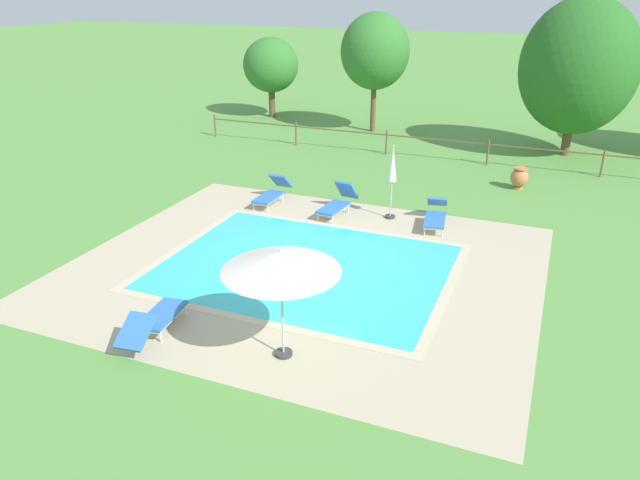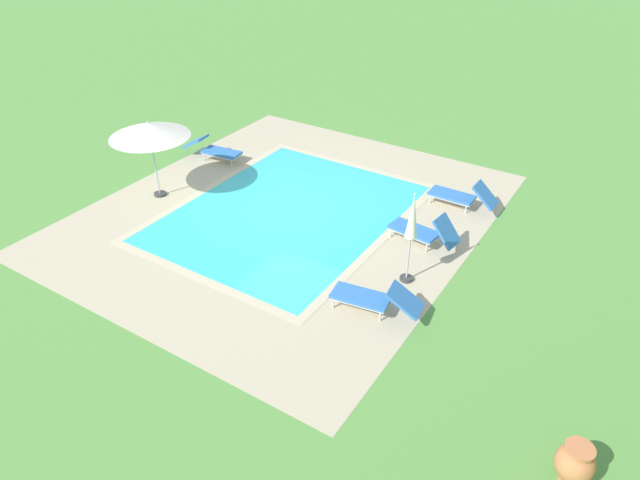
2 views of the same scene
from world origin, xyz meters
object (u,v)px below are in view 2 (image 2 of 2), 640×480
sun_lounger_north_far (461,196)px  patio_umbrella_open_foreground (149,130)px  sun_lounger_north_mid (373,298)px  sun_lounger_north_end (214,149)px  patio_umbrella_closed_row_west (412,223)px  terracotta_urn_near_fence (575,463)px  sun_lounger_north_near_steps (423,231)px

sun_lounger_north_far → patio_umbrella_open_foreground: size_ratio=0.84×
sun_lounger_north_mid → sun_lounger_north_end: (-4.17, -8.30, -0.01)m
sun_lounger_north_far → patio_umbrella_open_foreground: patio_umbrella_open_foreground is taller
sun_lounger_north_mid → sun_lounger_north_end: sun_lounger_north_mid is taller
patio_umbrella_closed_row_west → terracotta_urn_near_fence: 5.83m
patio_umbrella_closed_row_west → terracotta_urn_near_fence: (3.48, 4.53, -1.17)m
sun_lounger_north_near_steps → sun_lounger_north_end: bearing=-97.4°
sun_lounger_north_mid → sun_lounger_north_far: bearing=-179.2°
sun_lounger_north_end → patio_umbrella_open_foreground: 3.34m
patio_umbrella_open_foreground → terracotta_urn_near_fence: 13.18m
patio_umbrella_open_foreground → sun_lounger_north_end: bearing=-173.5°
terracotta_urn_near_fence → sun_lounger_north_far: bearing=-147.8°
sun_lounger_north_mid → patio_umbrella_open_foreground: size_ratio=0.90×
sun_lounger_north_mid → sun_lounger_north_near_steps: bearing=-176.2°
sun_lounger_north_far → patio_umbrella_closed_row_west: bearing=3.0°
sun_lounger_north_end → sun_lounger_north_mid: bearing=63.3°
sun_lounger_north_near_steps → patio_umbrella_closed_row_west: size_ratio=0.82×
sun_lounger_north_far → terracotta_urn_near_fence: 8.90m
patio_umbrella_closed_row_west → sun_lounger_north_mid: bearing=-5.3°
sun_lounger_north_near_steps → sun_lounger_north_mid: size_ratio=0.92×
sun_lounger_north_mid → patio_umbrella_closed_row_west: (-1.46, 0.14, 1.23)m
sun_lounger_north_near_steps → patio_umbrella_open_foreground: bearing=-77.1°
sun_lounger_north_mid → terracotta_urn_near_fence: (2.02, 4.67, 0.06)m
sun_lounger_north_near_steps → patio_umbrella_closed_row_west: (1.66, 0.34, 1.20)m
sun_lounger_north_far → sun_lounger_north_near_steps: bearing=-3.1°
sun_lounger_north_end → patio_umbrella_open_foreground: size_ratio=0.91×
sun_lounger_north_near_steps → sun_lounger_north_mid: 3.13m
patio_umbrella_closed_row_west → sun_lounger_north_near_steps: bearing=-168.4°
patio_umbrella_open_foreground → sun_lounger_north_far: bearing=117.9°
sun_lounger_north_end → patio_umbrella_open_foreground: bearing=6.5°
sun_lounger_north_mid → sun_lounger_north_end: size_ratio=0.99×
sun_lounger_north_far → sun_lounger_north_end: 8.33m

